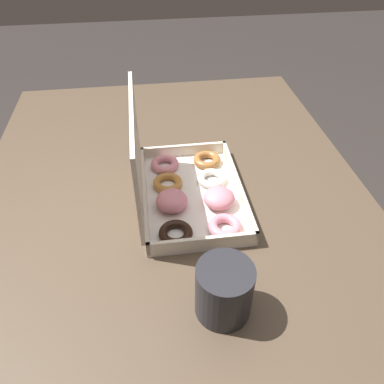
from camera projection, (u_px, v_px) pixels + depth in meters
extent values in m
plane|color=#2D2826|center=(179.00, 340.00, 1.41)|extent=(8.00, 8.00, 0.00)
cube|color=#4C3D2D|center=(172.00, 187.00, 0.92)|extent=(1.12, 0.92, 0.03)
cylinder|color=#4C3D2D|center=(259.00, 171.00, 1.59)|extent=(0.06, 0.06, 0.74)
cylinder|color=#4C3D2D|center=(62.00, 188.00, 1.51)|extent=(0.06, 0.06, 0.74)
cube|color=silver|center=(192.00, 196.00, 0.87)|extent=(0.33, 0.22, 0.01)
cube|color=beige|center=(238.00, 186.00, 0.86)|extent=(0.33, 0.01, 0.03)
cube|color=beige|center=(145.00, 194.00, 0.84)|extent=(0.33, 0.01, 0.03)
cube|color=beige|center=(203.00, 243.00, 0.73)|extent=(0.01, 0.22, 0.03)
cube|color=beige|center=(184.00, 150.00, 0.97)|extent=(0.01, 0.22, 0.03)
cube|color=beige|center=(136.00, 152.00, 0.77)|extent=(0.33, 0.01, 0.20)
torus|color=pink|center=(225.00, 226.00, 0.77)|extent=(0.07, 0.07, 0.02)
ellipsoid|color=pink|center=(219.00, 198.00, 0.83)|extent=(0.07, 0.07, 0.04)
torus|color=white|center=(212.00, 179.00, 0.90)|extent=(0.07, 0.07, 0.02)
torus|color=#9E6633|center=(207.00, 160.00, 0.95)|extent=(0.07, 0.07, 0.02)
torus|color=black|center=(176.00, 233.00, 0.76)|extent=(0.07, 0.07, 0.02)
ellipsoid|color=pink|center=(172.00, 201.00, 0.82)|extent=(0.07, 0.07, 0.04)
torus|color=#B77A38|center=(168.00, 183.00, 0.88)|extent=(0.07, 0.07, 0.02)
torus|color=pink|center=(165.00, 164.00, 0.94)|extent=(0.07, 0.07, 0.02)
cylinder|color=#232328|center=(224.00, 291.00, 0.61)|extent=(0.10, 0.10, 0.10)
cylinder|color=black|center=(226.00, 272.00, 0.58)|extent=(0.08, 0.08, 0.01)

